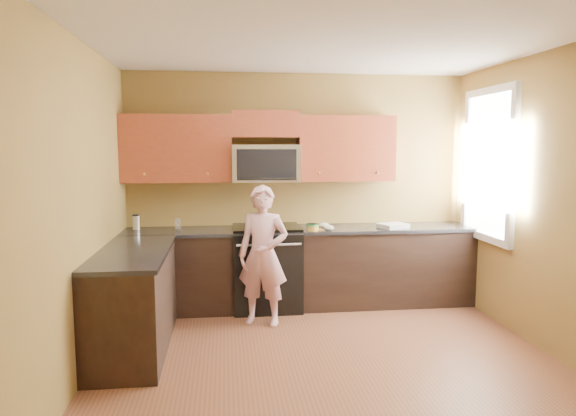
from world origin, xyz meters
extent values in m
plane|color=brown|center=(0.00, 0.00, 0.00)|extent=(4.00, 4.00, 0.00)
plane|color=white|center=(0.00, 0.00, 2.70)|extent=(4.00, 4.00, 0.00)
plane|color=brown|center=(0.00, 2.00, 1.35)|extent=(4.00, 0.00, 4.00)
plane|color=brown|center=(0.00, -2.00, 1.35)|extent=(4.00, 0.00, 4.00)
plane|color=brown|center=(-2.00, 0.00, 1.35)|extent=(0.00, 4.00, 4.00)
plane|color=brown|center=(2.00, 0.00, 1.35)|extent=(0.00, 4.00, 4.00)
cube|color=black|center=(0.00, 1.70, 0.44)|extent=(4.00, 0.60, 0.88)
cube|color=black|center=(-1.70, 0.60, 0.44)|extent=(0.60, 1.60, 0.88)
cube|color=black|center=(0.00, 1.69, 0.90)|extent=(4.00, 0.62, 0.04)
cube|color=black|center=(-1.69, 0.60, 0.90)|extent=(0.62, 1.60, 0.04)
cube|color=maroon|center=(-0.40, 1.83, 2.10)|extent=(0.76, 0.33, 0.30)
imported|color=#D96C89|center=(-0.48, 1.15, 0.73)|extent=(0.62, 0.51, 1.45)
cube|color=#B27F47|center=(0.17, 1.49, 0.93)|extent=(0.11, 0.11, 0.01)
ellipsoid|color=silver|center=(0.28, 1.48, 0.95)|extent=(0.14, 0.15, 0.06)
ellipsoid|color=silver|center=(0.26, 1.63, 0.95)|extent=(0.15, 0.16, 0.07)
cube|color=silver|center=(1.05, 1.57, 0.95)|extent=(0.37, 0.34, 0.05)
cylinder|color=silver|center=(-1.40, 1.79, 0.98)|extent=(0.08, 0.08, 0.12)
camera|label=1|loc=(-0.86, -4.11, 1.85)|focal=32.30mm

